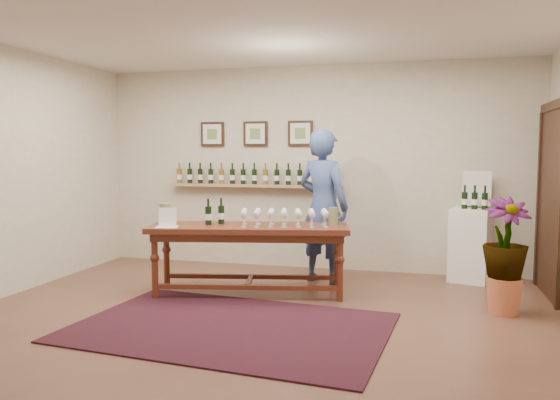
% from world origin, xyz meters
% --- Properties ---
extents(ground, '(6.00, 6.00, 0.00)m').
position_xyz_m(ground, '(0.00, 0.00, 0.00)').
color(ground, brown).
rests_on(ground, ground).
extents(room_shell, '(6.00, 6.00, 6.00)m').
position_xyz_m(room_shell, '(2.11, 1.86, 1.12)').
color(room_shell, beige).
rests_on(room_shell, ground).
extents(rug, '(3.01, 2.15, 0.02)m').
position_xyz_m(rug, '(-0.19, -0.29, 0.01)').
color(rug, '#4D140D').
rests_on(rug, ground).
extents(tasting_table, '(2.34, 1.16, 0.79)m').
position_xyz_m(tasting_table, '(-0.39, 0.91, 0.67)').
color(tasting_table, '#4E2713').
rests_on(tasting_table, ground).
extents(table_glasses, '(1.44, 0.63, 0.19)m').
position_xyz_m(table_glasses, '(0.00, 0.99, 0.89)').
color(table_glasses, silver).
rests_on(table_glasses, tasting_table).
extents(table_bottles, '(0.34, 0.24, 0.33)m').
position_xyz_m(table_bottles, '(-0.80, 0.90, 0.96)').
color(table_bottles, black).
rests_on(table_bottles, tasting_table).
extents(pitcher_left, '(0.19, 0.19, 0.24)m').
position_xyz_m(pitcher_left, '(-1.36, 0.77, 0.92)').
color(pitcher_left, olive).
rests_on(pitcher_left, tasting_table).
extents(pitcher_right, '(0.14, 0.14, 0.19)m').
position_xyz_m(pitcher_right, '(0.51, 1.24, 0.89)').
color(pitcher_right, olive).
rests_on(pitcher_right, tasting_table).
extents(menu_card, '(0.27, 0.23, 0.21)m').
position_xyz_m(menu_card, '(-1.22, 0.55, 0.90)').
color(menu_card, silver).
rests_on(menu_card, tasting_table).
extents(display_pedestal, '(0.56, 0.56, 0.91)m').
position_xyz_m(display_pedestal, '(2.09, 2.22, 0.46)').
color(display_pedestal, white).
rests_on(display_pedestal, ground).
extents(pedestal_bottles, '(0.28, 0.14, 0.27)m').
position_xyz_m(pedestal_bottles, '(2.13, 2.21, 1.05)').
color(pedestal_bottles, black).
rests_on(pedestal_bottles, display_pedestal).
extents(info_sign, '(0.35, 0.11, 0.49)m').
position_xyz_m(info_sign, '(2.17, 2.38, 1.16)').
color(info_sign, silver).
rests_on(info_sign, display_pedestal).
extents(potted_plant, '(0.66, 0.66, 1.01)m').
position_xyz_m(potted_plant, '(2.31, 0.83, 0.59)').
color(potted_plant, '#C36641').
rests_on(potted_plant, ground).
extents(person, '(0.82, 0.70, 1.90)m').
position_xyz_m(person, '(0.31, 1.70, 0.95)').
color(person, '#344A7C').
rests_on(person, ground).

